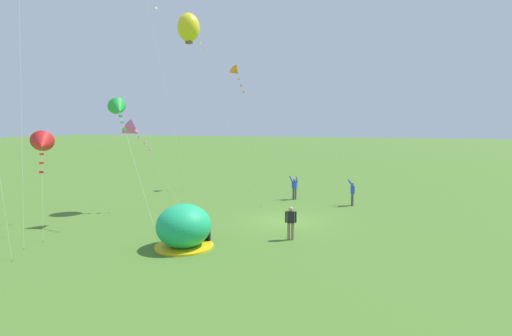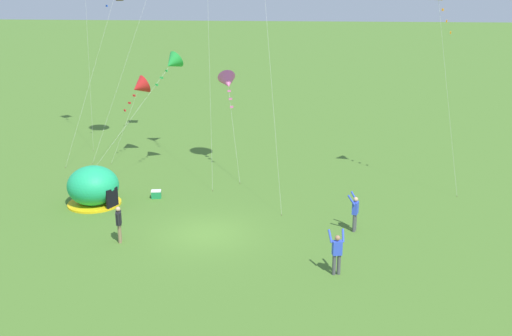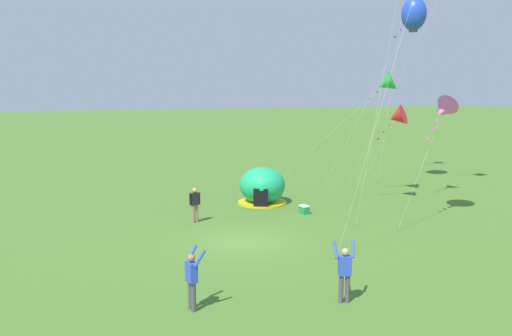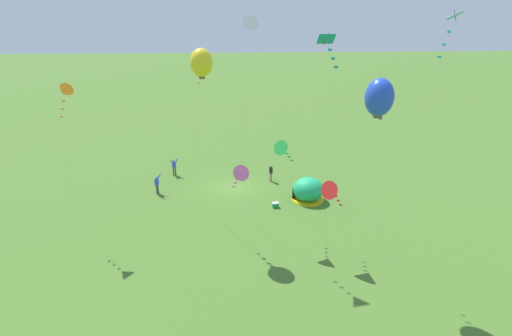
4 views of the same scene
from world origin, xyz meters
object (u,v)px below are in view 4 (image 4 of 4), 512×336
Objects in this scene: person_with_toddler at (174,166)px; kite_cyan at (450,31)px; kite_yellow at (201,63)px; person_arms_raised at (157,184)px; cooler_box at (275,205)px; kite_white at (250,26)px; person_center_field at (271,172)px; kite_red at (333,191)px; kite_pink at (239,175)px; kite_green at (283,149)px; popup_tent at (308,190)px; kite_orange at (65,92)px; kite_teal at (329,50)px; kite_blue at (379,97)px.

person_with_toddler is 28.58m from kite_cyan.
person_with_toddler is at bearing -70.12° from kite_yellow.
cooler_box is at bearing 161.21° from person_arms_raised.
person_with_toddler is 0.12× the size of kite_white.
person_arms_raised is 13.98m from kite_yellow.
kite_red is at bearing 100.86° from person_center_field.
kite_cyan is 11.25m from kite_red.
kite_pink is 1.12× the size of kite_red.
kite_green is 1.34× the size of kite_red.
popup_tent reaches higher than person_arms_raised.
kite_cyan is (-9.39, 6.58, -0.10)m from kite_white.
kite_white is 0.98× the size of kite_cyan.
kite_white reaches higher than kite_red.
cooler_box is 5.85m from person_center_field.
kite_orange is at bearing -6.70° from kite_green.
popup_tent is 0.25× the size of kite_orange.
kite_yellow is (5.77, 8.60, 11.45)m from person_center_field.
cooler_box is 18.27m from kite_orange.
kite_green is at bearing 126.45° from person_with_toddler.
kite_green is (-10.39, 8.19, 5.77)m from person_arms_raised.
kite_yellow reaches higher than kite_green.
kite_orange is at bearing -23.86° from kite_teal.
kite_cyan is at bearing 144.96° from kite_white.
kite_white is at bearing -117.49° from kite_pink.
kite_yellow is at bearing 109.88° from person_with_toddler.
kite_cyan reaches higher than kite_blue.
kite_green is at bearing 171.19° from kite_white.
kite_blue is (-4.14, 15.34, 10.26)m from person_center_field.
person_center_field is 0.11× the size of kite_white.
kite_pink is (0.85, 1.62, -9.28)m from kite_white.
kite_cyan is (-7.01, 10.85, 14.43)m from cooler_box.
kite_yellow is at bearing 56.13° from person_center_field.
kite_white reaches higher than person_with_toddler.
cooler_box is at bearing -69.69° from kite_red.
person_arms_raised is 0.17× the size of kite_orange.
person_center_field is 14.04m from kite_red.
kite_yellow is (3.18, -1.47, -2.34)m from kite_white.
kite_green is at bearing 88.18° from person_center_field.
kite_teal is at bearing 133.59° from kite_yellow.
kite_teal is at bearing 122.65° from kite_white.
person_center_field is 0.28× the size of kite_pink.
kite_blue is 0.78× the size of kite_cyan.
cooler_box is 0.11× the size of kite_red.
kite_white is at bearing -57.35° from kite_teal.
kite_blue is (-3.06, -0.45, -2.52)m from kite_teal.
kite_cyan reaches higher than kite_white.
kite_white is 9.46m from kite_pink.
person_arms_raised is 0.12× the size of kite_cyan.
kite_teal reaches higher than kite_orange.
kite_orange is (14.76, 2.90, 10.37)m from cooler_box.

